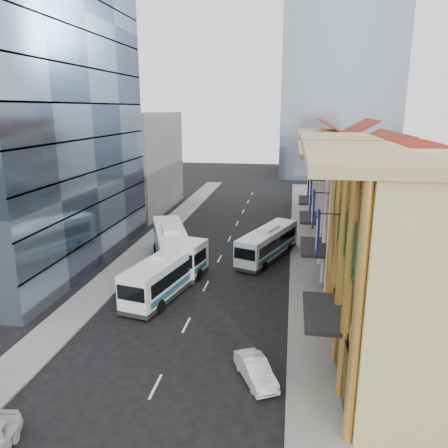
% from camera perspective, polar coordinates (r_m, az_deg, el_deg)
% --- Properties ---
extents(ground, '(200.00, 200.00, 0.00)m').
position_cam_1_polar(ground, '(24.71, -9.70, -21.52)').
color(ground, black).
rests_on(ground, ground).
extents(sidewalk_right, '(3.00, 90.00, 0.15)m').
position_cam_1_polar(sidewalk_right, '(43.27, 10.62, -4.97)').
color(sidewalk_right, slate).
rests_on(sidewalk_right, ground).
extents(sidewalk_left, '(3.00, 90.00, 0.15)m').
position_cam_1_polar(sidewalk_left, '(45.89, -11.14, -3.84)').
color(sidewalk_left, slate).
rests_on(sidewalk_left, ground).
extents(shophouse_tan, '(8.00, 14.00, 12.00)m').
position_cam_1_polar(shophouse_tan, '(26.23, 24.29, -5.59)').
color(shophouse_tan, '#D6C87B').
rests_on(shophouse_tan, ground).
extents(shophouse_red, '(8.00, 10.00, 12.00)m').
position_cam_1_polar(shophouse_red, '(37.43, 19.67, 0.75)').
color(shophouse_red, maroon).
rests_on(shophouse_red, ground).
extents(shophouse_cream_near, '(8.00, 9.00, 10.00)m').
position_cam_1_polar(shophouse_cream_near, '(46.78, 17.53, 2.37)').
color(shophouse_cream_near, beige).
rests_on(shophouse_cream_near, ground).
extents(shophouse_cream_mid, '(8.00, 9.00, 10.00)m').
position_cam_1_polar(shophouse_cream_mid, '(55.53, 16.23, 4.35)').
color(shophouse_cream_mid, beige).
rests_on(shophouse_cream_mid, ground).
extents(shophouse_cream_far, '(8.00, 12.00, 11.00)m').
position_cam_1_polar(shophouse_cream_far, '(65.75, 15.18, 6.43)').
color(shophouse_cream_far, beige).
rests_on(shophouse_cream_far, ground).
extents(office_tower, '(12.00, 26.00, 30.00)m').
position_cam_1_polar(office_tower, '(44.65, -24.15, 14.17)').
color(office_tower, '#3D4D61').
rests_on(office_tower, ground).
extents(office_block_far, '(10.00, 18.00, 14.00)m').
position_cam_1_polar(office_block_far, '(65.34, -11.72, 7.91)').
color(office_block_far, gray).
rests_on(office_block_far, ground).
extents(bus_left_near, '(4.85, 11.24, 3.51)m').
position_cam_1_polar(bus_left_near, '(35.88, -7.30, -6.19)').
color(bus_left_near, silver).
rests_on(bus_left_near, ground).
extents(bus_left_far, '(6.88, 12.15, 3.83)m').
position_cam_1_polar(bus_left_far, '(41.96, -6.90, -2.80)').
color(bus_left_far, white).
rests_on(bus_left_far, ground).
extents(bus_right, '(5.85, 10.47, 3.30)m').
position_cam_1_polar(bus_right, '(43.65, 5.74, -2.43)').
color(bus_right, silver).
rests_on(bus_right, ground).
extents(sedan_right, '(2.87, 3.95, 1.24)m').
position_cam_1_polar(sedan_right, '(25.39, 4.14, -18.52)').
color(sedan_right, silver).
rests_on(sedan_right, ground).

